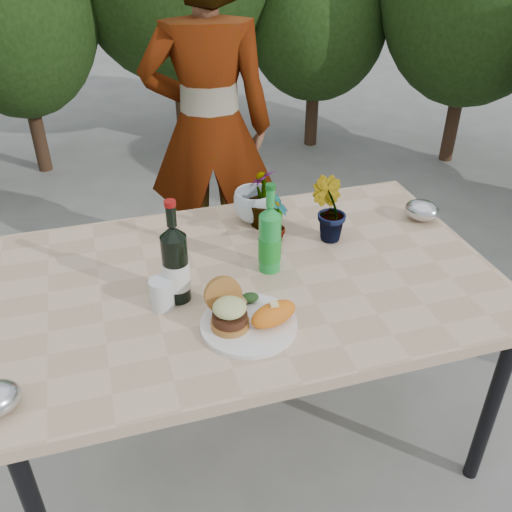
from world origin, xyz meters
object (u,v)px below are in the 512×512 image
object	(u,v)px
dinner_plate	(249,325)
person	(209,130)
patio_table	(249,291)
wine_bottle	(176,265)

from	to	relation	value
dinner_plate	person	size ratio (longest dim) A/B	0.17
patio_table	dinner_plate	world-z (taller)	dinner_plate
person	patio_table	bearing A→B (deg)	94.86
patio_table	wine_bottle	world-z (taller)	wine_bottle
dinner_plate	patio_table	bearing A→B (deg)	73.81
patio_table	person	distance (m)	1.09
wine_bottle	person	world-z (taller)	person
patio_table	person	bearing A→B (deg)	83.97
wine_bottle	dinner_plate	bearing A→B (deg)	-71.08
patio_table	dinner_plate	size ratio (longest dim) A/B	5.71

